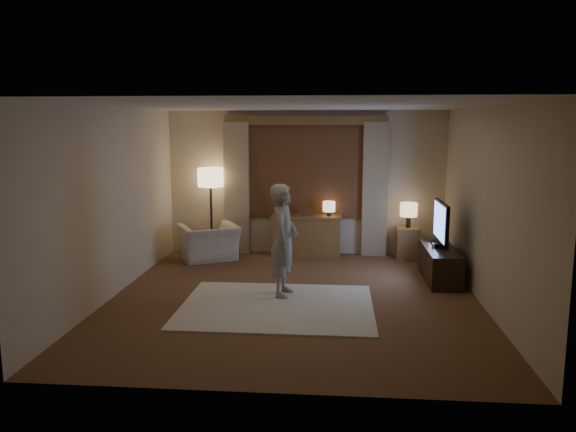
# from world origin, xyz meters

# --- Properties ---
(room) EXTENTS (5.04, 5.54, 2.64)m
(room) POSITION_xyz_m (0.00, 0.50, 1.33)
(room) COLOR brown
(room) RESTS_ON ground
(rug) EXTENTS (2.50, 2.00, 0.02)m
(rug) POSITION_xyz_m (-0.19, -0.38, 0.01)
(rug) COLOR beige
(rug) RESTS_ON floor
(sideboard) EXTENTS (1.20, 0.40, 0.70)m
(sideboard) POSITION_xyz_m (0.03, 2.50, 0.35)
(sideboard) COLOR brown
(sideboard) RESTS_ON floor
(picture_frame) EXTENTS (0.16, 0.02, 0.20)m
(picture_frame) POSITION_xyz_m (0.03, 2.50, 0.80)
(picture_frame) COLOR brown
(picture_frame) RESTS_ON sideboard
(plant) EXTENTS (0.17, 0.13, 0.30)m
(plant) POSITION_xyz_m (-0.37, 2.50, 0.85)
(plant) COLOR #999999
(plant) RESTS_ON sideboard
(table_lamp_sideboard) EXTENTS (0.22, 0.22, 0.30)m
(table_lamp_sideboard) POSITION_xyz_m (0.43, 2.50, 0.90)
(table_lamp_sideboard) COLOR black
(table_lamp_sideboard) RESTS_ON sideboard
(floor_lamp) EXTENTS (0.46, 0.46, 1.58)m
(floor_lamp) POSITION_xyz_m (-1.70, 2.50, 1.33)
(floor_lamp) COLOR black
(floor_lamp) RESTS_ON floor
(armchair) EXTENTS (1.23, 1.18, 0.62)m
(armchair) POSITION_xyz_m (-1.65, 2.07, 0.31)
(armchair) COLOR beige
(armchair) RESTS_ON floor
(side_table) EXTENTS (0.40, 0.40, 0.56)m
(side_table) POSITION_xyz_m (1.83, 2.45, 0.28)
(side_table) COLOR brown
(side_table) RESTS_ON floor
(table_lamp_side) EXTENTS (0.30, 0.30, 0.44)m
(table_lamp_side) POSITION_xyz_m (1.83, 2.45, 0.87)
(table_lamp_side) COLOR black
(table_lamp_side) RESTS_ON side_table
(tv_stand) EXTENTS (0.45, 1.40, 0.50)m
(tv_stand) POSITION_xyz_m (2.15, 1.12, 0.25)
(tv_stand) COLOR black
(tv_stand) RESTS_ON floor
(tv) EXTENTS (0.24, 0.97, 0.70)m
(tv) POSITION_xyz_m (2.15, 1.12, 0.89)
(tv) COLOR black
(tv) RESTS_ON tv_stand
(person) EXTENTS (0.42, 0.60, 1.55)m
(person) POSITION_xyz_m (-0.15, 0.10, 0.79)
(person) COLOR #9F9A93
(person) RESTS_ON rug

